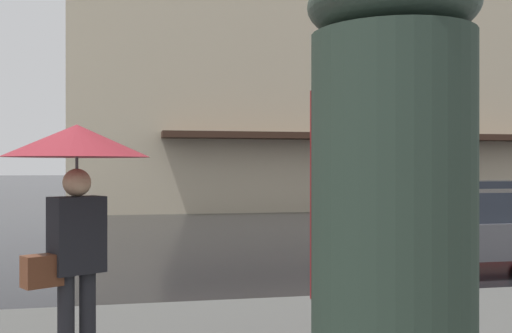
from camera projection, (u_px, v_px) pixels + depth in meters
billboard_column at (392, 178)px, 4.43m from camera, size 1.25×1.25×3.14m
car_red at (489, 203)px, 17.80m from camera, size 1.85×4.10×1.41m
car_dark_grey at (494, 228)px, 10.63m from camera, size 1.85×4.10×1.41m
pedestrian_with_floral_umbrella at (76, 169)px, 4.73m from camera, size 1.14×1.14×2.03m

